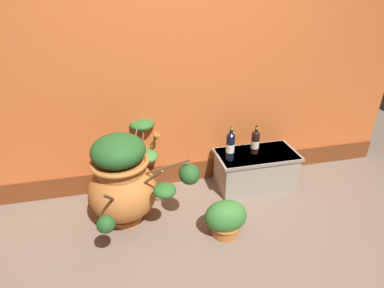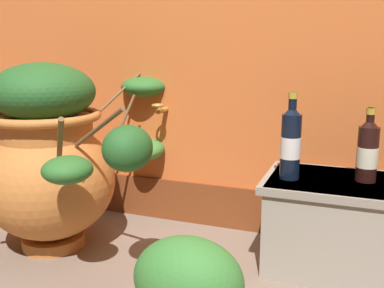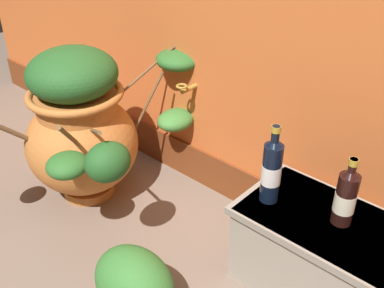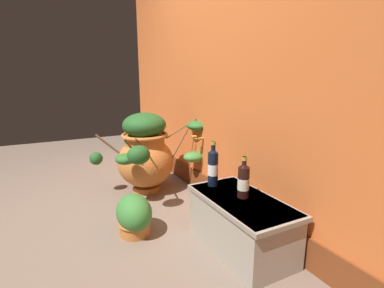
% 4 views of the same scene
% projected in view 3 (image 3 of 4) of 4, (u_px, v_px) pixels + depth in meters
% --- Properties ---
extents(terracotta_urn, '(0.87, 1.10, 0.80)m').
position_uv_depth(terracotta_urn, '(83.00, 127.00, 2.19)').
color(terracotta_urn, '#C17033').
rests_on(terracotta_urn, ground_plane).
extents(stone_ledge, '(0.78, 0.41, 0.36)m').
position_uv_depth(stone_ledge, '(336.00, 259.00, 1.73)').
color(stone_ledge, '#9E9384').
rests_on(stone_ledge, ground_plane).
extents(wine_bottle_left, '(0.08, 0.08, 0.33)m').
position_uv_depth(wine_bottle_left, '(272.00, 168.00, 1.71)').
color(wine_bottle_left, black).
rests_on(wine_bottle_left, stone_ledge).
extents(wine_bottle_middle, '(0.08, 0.08, 0.28)m').
position_uv_depth(wine_bottle_middle, '(346.00, 195.00, 1.61)').
color(wine_bottle_middle, black).
rests_on(wine_bottle_middle, stone_ledge).
extents(potted_shrub, '(0.34, 0.25, 0.30)m').
position_uv_depth(potted_shrub, '(135.00, 287.00, 1.67)').
color(potted_shrub, '#C17033').
rests_on(potted_shrub, ground_plane).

